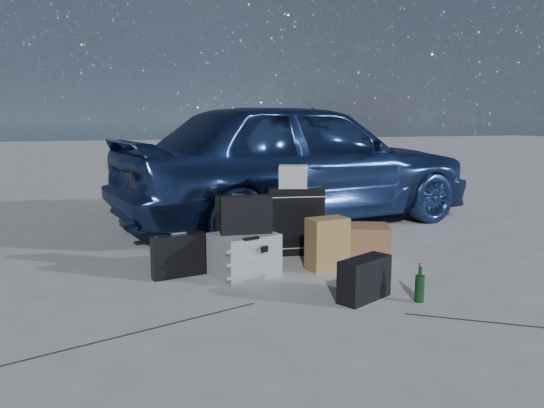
# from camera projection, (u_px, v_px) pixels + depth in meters

# --- Properties ---
(ground) EXTENTS (60.00, 60.00, 0.00)m
(ground) POSITION_uv_depth(u_px,v_px,m) (326.00, 285.00, 4.17)
(ground) COLOR beige
(ground) RESTS_ON ground
(car) EXTENTS (4.78, 2.64, 1.54)m
(car) POSITION_uv_depth(u_px,v_px,m) (298.00, 162.00, 6.52)
(car) COLOR navy
(car) RESTS_ON ground
(pelican_case) EXTENTS (0.59, 0.53, 0.36)m
(pelican_case) POSITION_uv_depth(u_px,v_px,m) (244.00, 255.00, 4.39)
(pelican_case) COLOR #9DA0A2
(pelican_case) RESTS_ON ground
(laptop_bag) EXTENTS (0.43, 0.14, 0.32)m
(laptop_bag) POSITION_uv_depth(u_px,v_px,m) (246.00, 215.00, 4.34)
(laptop_bag) COLOR black
(laptop_bag) RESTS_ON pelican_case
(briefcase) EXTENTS (0.47, 0.19, 0.35)m
(briefcase) POSITION_uv_depth(u_px,v_px,m) (179.00, 256.00, 4.37)
(briefcase) COLOR black
(briefcase) RESTS_ON ground
(suitcase_left) EXTENTS (0.47, 0.29, 0.57)m
(suitcase_left) POSITION_uv_depth(u_px,v_px,m) (239.00, 224.00, 5.11)
(suitcase_left) COLOR black
(suitcase_left) RESTS_ON ground
(suitcase_right) EXTENTS (0.56, 0.27, 0.65)m
(suitcase_right) POSITION_uv_depth(u_px,v_px,m) (295.00, 221.00, 5.09)
(suitcase_right) COLOR black
(suitcase_right) RESTS_ON ground
(white_carton) EXTENTS (0.32, 0.29, 0.21)m
(white_carton) POSITION_uv_depth(u_px,v_px,m) (293.00, 177.00, 5.02)
(white_carton) COLOR beige
(white_carton) RESTS_ON suitcase_right
(duffel_bag) EXTENTS (0.62, 0.29, 0.31)m
(duffel_bag) POSITION_uv_depth(u_px,v_px,m) (287.00, 232.00, 5.41)
(duffel_bag) COLOR black
(duffel_bag) RESTS_ON ground
(flat_box_white) EXTENTS (0.48, 0.39, 0.08)m
(flat_box_white) POSITION_uv_depth(u_px,v_px,m) (289.00, 214.00, 5.37)
(flat_box_white) COLOR beige
(flat_box_white) RESTS_ON duffel_bag
(flat_box_black) EXTENTS (0.33, 0.25, 0.07)m
(flat_box_black) POSITION_uv_depth(u_px,v_px,m) (289.00, 207.00, 5.35)
(flat_box_black) COLOR black
(flat_box_black) RESTS_ON flat_box_white
(kraft_bag) EXTENTS (0.37, 0.25, 0.45)m
(kraft_bag) POSITION_uv_depth(u_px,v_px,m) (327.00, 244.00, 4.58)
(kraft_bag) COLOR olive
(kraft_bag) RESTS_ON ground
(cardboard_box) EXTENTS (0.55, 0.52, 0.33)m
(cardboard_box) POSITION_uv_depth(u_px,v_px,m) (364.00, 243.00, 4.89)
(cardboard_box) COLOR #91613F
(cardboard_box) RESTS_ON ground
(messenger_bag) EXTENTS (0.47, 0.34, 0.31)m
(messenger_bag) POSITION_uv_depth(u_px,v_px,m) (365.00, 279.00, 3.81)
(messenger_bag) COLOR black
(messenger_bag) RESTS_ON ground
(green_bottle) EXTENTS (0.07, 0.07, 0.27)m
(green_bottle) POSITION_uv_depth(u_px,v_px,m) (420.00, 284.00, 3.76)
(green_bottle) COLOR #0E3314
(green_bottle) RESTS_ON ground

